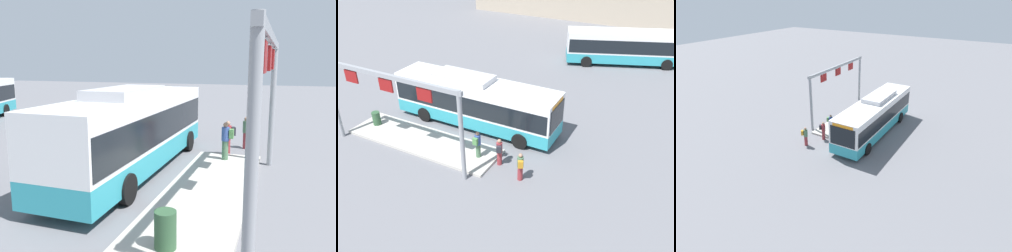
# 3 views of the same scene
# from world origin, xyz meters

# --- Properties ---
(ground_plane) EXTENTS (120.00, 120.00, 0.00)m
(ground_plane) POSITION_xyz_m (0.00, 0.00, 0.00)
(ground_plane) COLOR slate
(platform_curb) EXTENTS (10.00, 2.80, 0.16)m
(platform_curb) POSITION_xyz_m (-1.81, -3.40, 0.08)
(platform_curb) COLOR #B2ADA3
(platform_curb) RESTS_ON ground
(bus_main) EXTENTS (11.22, 2.72, 3.46)m
(bus_main) POSITION_xyz_m (-0.01, 0.00, 1.81)
(bus_main) COLOR teal
(bus_main) RESTS_ON ground
(bus_background_left) EXTENTS (11.35, 6.34, 3.10)m
(bus_background_left) POSITION_xyz_m (6.48, 16.32, 1.78)
(bus_background_left) COLOR teal
(bus_background_left) RESTS_ON ground
(person_boarding) EXTENTS (0.51, 0.60, 1.67)m
(person_boarding) POSITION_xyz_m (5.12, -3.93, 0.89)
(person_boarding) COLOR maroon
(person_boarding) RESTS_ON ground
(person_waiting_near) EXTENTS (0.49, 0.60, 1.67)m
(person_waiting_near) POSITION_xyz_m (3.51, -3.25, 0.89)
(person_waiting_near) COLOR maroon
(person_waiting_near) RESTS_ON ground
(person_waiting_mid) EXTENTS (0.34, 0.52, 1.67)m
(person_waiting_mid) POSITION_xyz_m (2.17, -3.36, 1.05)
(person_waiting_mid) COLOR #476B4C
(person_waiting_mid) RESTS_ON platform_curb
(platform_sign_gantry) EXTENTS (9.65, 0.24, 5.20)m
(platform_sign_gantry) POSITION_xyz_m (-2.17, -5.22, 3.77)
(platform_sign_gantry) COLOR gray
(platform_sign_gantry) RESTS_ON ground
(trash_bin) EXTENTS (0.52, 0.52, 0.90)m
(trash_bin) POSITION_xyz_m (-5.74, -3.28, 0.61)
(trash_bin) COLOR #2D5133
(trash_bin) RESTS_ON platform_curb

